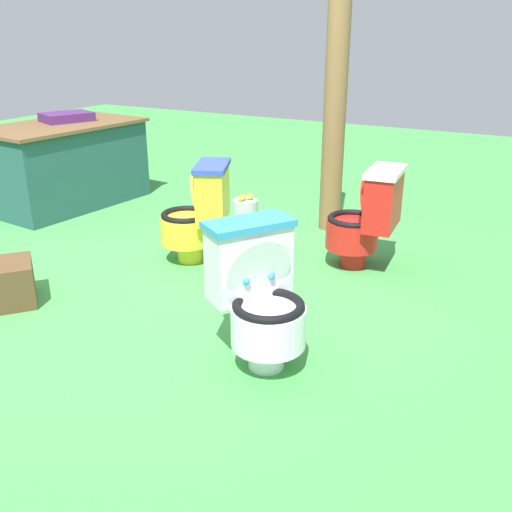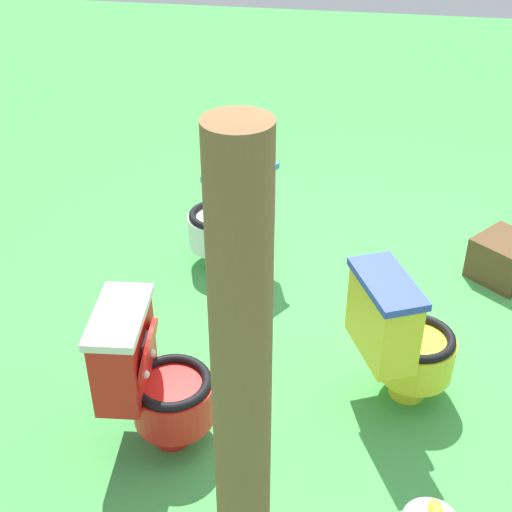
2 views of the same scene
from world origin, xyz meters
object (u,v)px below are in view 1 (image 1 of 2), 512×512
(vendor_table, at_px, (65,164))
(wooden_post, at_px, (335,115))
(small_crate, at_px, (5,284))
(toilet_yellow, at_px, (198,212))
(lemon_bucket, at_px, (245,212))
(toilet_red, at_px, (366,218))
(toilet_white, at_px, (259,294))

(vendor_table, bearing_deg, wooden_post, -77.50)
(small_crate, bearing_deg, wooden_post, -27.28)
(toilet_yellow, bearing_deg, small_crate, 125.87)
(small_crate, distance_m, lemon_bucket, 2.12)
(wooden_post, xyz_separation_m, small_crate, (-2.32, 1.20, -0.82))
(toilet_red, distance_m, vendor_table, 3.03)
(small_crate, bearing_deg, vendor_table, 35.98)
(small_crate, bearing_deg, toilet_white, -83.77)
(vendor_table, xyz_separation_m, lemon_bucket, (0.28, -1.81, -0.28))
(toilet_white, relative_size, vendor_table, 0.47)
(toilet_white, relative_size, lemon_bucket, 2.63)
(toilet_red, bearing_deg, toilet_white, 172.07)
(toilet_red, relative_size, vendor_table, 0.47)
(toilet_white, bearing_deg, small_crate, -51.39)
(wooden_post, bearing_deg, small_crate, 152.72)
(toilet_red, height_order, lemon_bucket, toilet_red)
(wooden_post, bearing_deg, toilet_red, -142.18)
(lemon_bucket, bearing_deg, toilet_yellow, -171.80)
(toilet_yellow, distance_m, small_crate, 1.35)
(toilet_red, xyz_separation_m, toilet_white, (-1.44, 0.06, 0.00))
(toilet_white, bearing_deg, lemon_bucket, -115.81)
(vendor_table, height_order, wooden_post, wooden_post)
(toilet_yellow, bearing_deg, toilet_white, -158.29)
(vendor_table, xyz_separation_m, small_crate, (-1.77, -1.29, -0.26))
(toilet_white, bearing_deg, toilet_red, -149.97)
(toilet_white, xyz_separation_m, wooden_post, (2.14, 0.49, 0.58))
(toilet_white, height_order, vendor_table, vendor_table)
(vendor_table, relative_size, small_crate, 4.52)
(vendor_table, bearing_deg, toilet_red, -92.85)
(toilet_white, bearing_deg, vendor_table, -85.76)
(toilet_yellow, relative_size, lemon_bucket, 2.63)
(vendor_table, bearing_deg, lemon_bucket, -81.31)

